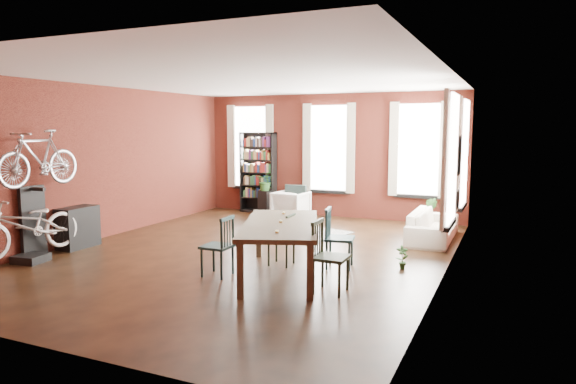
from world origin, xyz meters
The scene contains 19 objects.
room centered at (0.25, 0.62, 2.14)m, with size 9.00×9.04×3.22m.
dining_table centered at (1.13, -1.02, 0.42)m, with size 1.13×2.49×0.85m, color #4E412F.
dining_chair_a centered at (0.22, -1.44, 0.47)m, with size 0.44×0.44×0.95m, color #173434.
dining_chair_b centered at (0.88, -0.45, 0.44)m, with size 0.40×0.40×0.87m, color black.
dining_chair_c centered at (2.13, -1.50, 0.51)m, with size 0.47×0.47×1.02m, color black.
dining_chair_d centered at (1.84, -0.21, 0.50)m, with size 0.46×0.46×1.00m, color #1B393C.
bookshelf centered at (-2.00, 4.30, 1.10)m, with size 1.00×0.32×2.20m, color black.
white_armchair centered at (-0.69, 3.56, 0.40)m, with size 0.78×0.73×0.81m, color silver.
cream_sofa centered at (2.95, 2.60, 0.41)m, with size 2.08×0.61×0.81m, color beige.
striped_rug centered at (0.52, 1.97, 0.01)m, with size 1.07×1.71×0.01m, color black.
bike_trainer centered at (-3.18, -2.07, 0.07)m, with size 0.47×0.47×0.14m, color black.
bike_wall_rack centered at (-3.40, -1.80, 0.65)m, with size 0.16×0.60×1.30m, color black.
console_table centered at (-3.28, -0.90, 0.40)m, with size 0.40×0.80×0.80m, color black.
plant_stand centered at (-1.64, 4.05, 0.32)m, with size 0.32×0.32×0.64m, color black.
plant_by_sofa centered at (2.65, 3.94, 0.16)m, with size 0.39×0.71×0.32m, color #285421.
plant_small centered at (2.82, 0.12, 0.07)m, with size 0.21×0.39×0.14m, color #265020.
bicycle_floor centered at (-3.21, -2.06, 1.11)m, with size 0.68×1.02×1.94m, color beige.
bicycle_hung centered at (-3.15, -1.80, 2.13)m, with size 0.47×1.00×1.66m, color #A5A8AD.
plant_on_stand centered at (-1.64, 4.05, 0.85)m, with size 0.47×0.53×0.41m, color #2E6227.
Camera 1 is at (4.45, -8.21, 2.33)m, focal length 32.00 mm.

